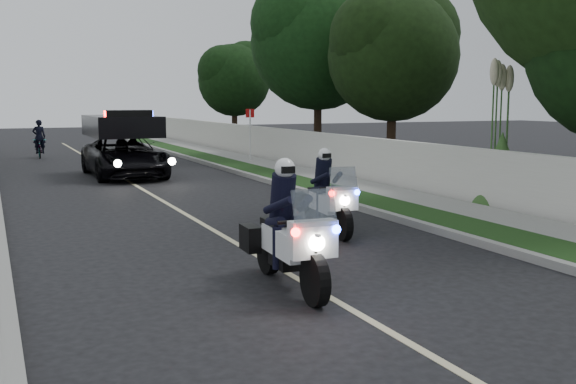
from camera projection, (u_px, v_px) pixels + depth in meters
name	position (u px, v px, depth m)	size (l,w,h in m)	color
ground	(289.00, 274.00, 10.64)	(120.00, 120.00, 0.00)	black
curb_right	(279.00, 184.00, 21.34)	(0.20, 60.00, 0.15)	gray
grass_verge	(299.00, 183.00, 21.62)	(1.20, 60.00, 0.16)	#193814
sidewalk_right	(335.00, 181.00, 22.14)	(1.40, 60.00, 0.16)	gray
property_wall	(362.00, 159.00, 22.45)	(0.22, 60.00, 1.50)	beige
lane_marking	(150.00, 193.00, 19.71)	(0.12, 50.00, 0.01)	#BFB78C
police_moto_left	(289.00, 288.00, 9.86)	(0.78, 2.23, 1.89)	white
police_moto_right	(327.00, 232.00, 13.97)	(0.72, 2.05, 1.74)	silver
police_suv	(125.00, 177.00, 24.02)	(2.41, 5.21, 2.53)	black
bicycle	(40.00, 158.00, 31.76)	(0.59, 1.70, 0.89)	black
cyclist	(40.00, 158.00, 31.76)	(0.57, 0.38, 1.59)	black
sign_post	(250.00, 163.00, 29.00)	(0.38, 0.38, 2.40)	red
pampas_far	(500.00, 207.00, 17.22)	(1.49, 1.49, 4.27)	beige
tree_right_c	(390.00, 168.00, 26.97)	(5.14, 5.14, 8.57)	black
tree_right_d	(317.00, 158.00, 31.62)	(6.18, 6.18, 10.30)	#133612
tree_right_e	(235.00, 142.00, 43.44)	(4.58, 4.58, 7.63)	black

